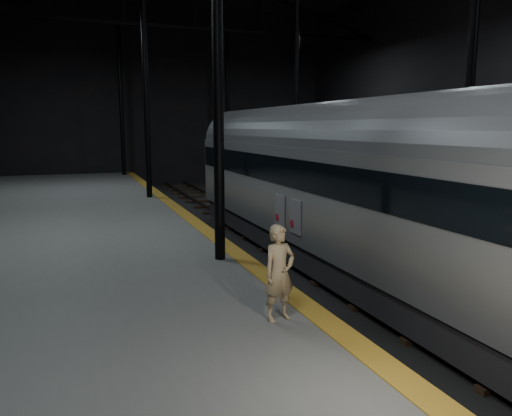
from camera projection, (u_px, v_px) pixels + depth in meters
ground at (292, 249)px, 17.75m from camera, size 44.00×44.00×0.00m
platform_left at (66, 253)px, 15.10m from camera, size 9.00×43.80×1.00m
platform_right at (460, 221)px, 20.23m from camera, size 9.00×43.80×1.00m
tactile_strip at (202, 228)px, 16.48m from camera, size 0.50×43.80×0.01m
track at (292, 247)px, 17.74m from camera, size 2.40×43.00×0.24m
train at (324, 178)px, 15.18m from camera, size 2.76×18.39×4.92m
woman at (279, 273)px, 8.48m from camera, size 0.68×0.52×1.66m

